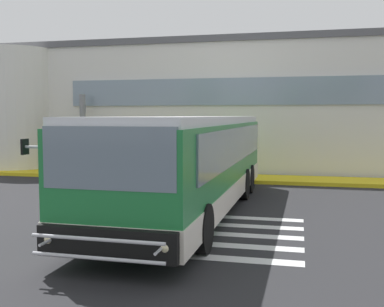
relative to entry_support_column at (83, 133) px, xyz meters
The scene contains 9 objects.
ground_plane 8.21m from the entry_support_column, 42.62° to the right, with size 80.00×90.00×0.02m, color #232326.
bay_paint_stripes 12.56m from the entry_support_column, 50.66° to the right, with size 4.40×3.96×0.01m.
terminal_building 8.19m from the entry_support_column, 50.18° to the left, with size 23.02×13.80×6.32m.
boarding_curb 6.19m from the entry_support_column, ahead, with size 25.22×2.00×0.15m, color yellow.
entry_support_column is the anchor object (origin of this frame).
bus_main_foreground 10.19m from the entry_support_column, 46.76° to the right, with size 3.20×11.69×2.70m.
passenger_near_column 1.29m from the entry_support_column, 33.59° to the right, with size 0.59×0.26×1.68m.
passenger_by_doorway 2.24m from the entry_support_column, 28.74° to the right, with size 0.52×0.49×1.68m.
safety_bollard_yellow 5.09m from the entry_support_column, 21.70° to the right, with size 0.18×0.18×0.90m, color yellow.
Camera 1 is at (4.06, -14.52, 2.72)m, focal length 43.12 mm.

